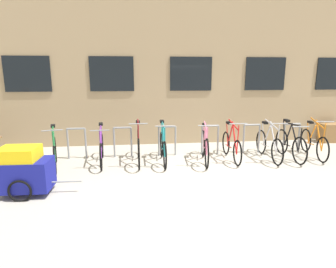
% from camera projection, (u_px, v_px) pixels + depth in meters
% --- Properties ---
extents(ground_plane, '(42.00, 42.00, 0.00)m').
position_uv_depth(ground_plane, '(218.00, 179.00, 6.02)').
color(ground_plane, '#B2ADA0').
extents(storefront_building, '(28.00, 5.38, 5.89)m').
position_uv_depth(storefront_building, '(178.00, 54.00, 11.08)').
color(storefront_building, tan).
rests_on(storefront_building, ground).
extents(bike_rack, '(6.51, 0.05, 0.83)m').
position_uv_depth(bike_rack, '(189.00, 137.00, 7.72)').
color(bike_rack, gray).
rests_on(bike_rack, ground).
extents(bicycle_purple, '(0.44, 1.74, 0.98)m').
position_uv_depth(bicycle_purple, '(101.00, 149.00, 7.05)').
color(bicycle_purple, black).
rests_on(bicycle_purple, ground).
extents(bicycle_black, '(0.44, 1.67, 1.02)m').
position_uv_depth(bicycle_black, '(290.00, 144.00, 7.43)').
color(bicycle_black, black).
rests_on(bicycle_black, ground).
extents(bicycle_pink, '(0.44, 1.72, 1.05)m').
position_uv_depth(bicycle_pink, '(205.00, 146.00, 7.15)').
color(bicycle_pink, black).
rests_on(bicycle_pink, ground).
extents(bicycle_silver, '(0.44, 1.73, 1.06)m').
position_uv_depth(bicycle_silver, '(269.00, 145.00, 7.42)').
color(bicycle_silver, black).
rests_on(bicycle_silver, ground).
extents(bicycle_maroon, '(0.44, 1.80, 1.11)m').
position_uv_depth(bicycle_maroon, '(139.00, 146.00, 7.10)').
color(bicycle_maroon, black).
rests_on(bicycle_maroon, ground).
extents(bicycle_teal, '(0.44, 1.73, 1.05)m').
position_uv_depth(bicycle_teal, '(163.00, 147.00, 7.11)').
color(bicycle_teal, black).
rests_on(bicycle_teal, ground).
extents(bicycle_red, '(0.44, 1.67, 1.06)m').
position_uv_depth(bicycle_red, '(231.00, 145.00, 7.37)').
color(bicycle_red, black).
rests_on(bicycle_red, ground).
extents(bicycle_orange, '(0.47, 1.69, 1.07)m').
position_uv_depth(bicycle_orange, '(314.00, 143.00, 7.63)').
color(bicycle_orange, black).
rests_on(bicycle_orange, ground).
extents(bicycle_green, '(0.54, 1.58, 1.02)m').
position_uv_depth(bicycle_green, '(55.00, 152.00, 6.72)').
color(bicycle_green, black).
rests_on(bicycle_green, ground).
extents(bike_trailer, '(1.46, 0.71, 0.92)m').
position_uv_depth(bike_trailer, '(25.00, 170.00, 5.20)').
color(bike_trailer, navy).
rests_on(bike_trailer, ground).
extents(planter_box, '(0.70, 0.44, 0.60)m').
position_uv_depth(planter_box, '(331.00, 133.00, 9.24)').
color(planter_box, olive).
rests_on(planter_box, ground).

